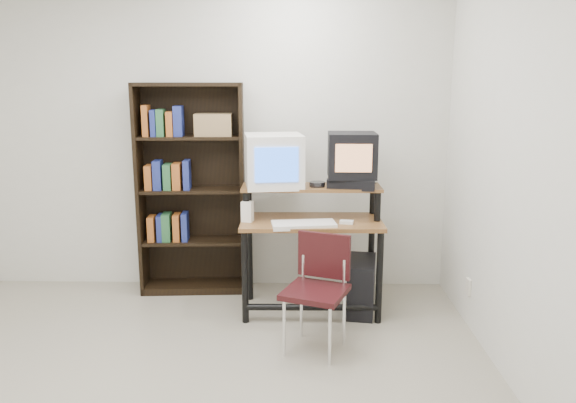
{
  "coord_description": "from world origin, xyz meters",
  "views": [
    {
      "loc": [
        0.75,
        -2.77,
        1.78
      ],
      "look_at": [
        0.66,
        1.1,
        0.94
      ],
      "focal_mm": 35.0,
      "sensor_mm": 36.0,
      "label": 1
    }
  ],
  "objects_px": {
    "crt_monitor": "(274,161)",
    "bookshelf": "(191,187)",
    "computer_desk": "(311,227)",
    "crt_tv": "(352,155)",
    "pc_tower": "(361,286)",
    "school_chair": "(318,280)"
  },
  "relations": [
    {
      "from": "crt_monitor",
      "to": "bookshelf",
      "type": "xyz_separation_m",
      "value": [
        -0.71,
        0.33,
        -0.27
      ]
    },
    {
      "from": "computer_desk",
      "to": "crt_tv",
      "type": "relative_size",
      "value": 2.93
    },
    {
      "from": "crt_monitor",
      "to": "pc_tower",
      "type": "distance_m",
      "value": 1.19
    },
    {
      "from": "pc_tower",
      "to": "school_chair",
      "type": "xyz_separation_m",
      "value": [
        -0.36,
        -0.6,
        0.26
      ]
    },
    {
      "from": "crt_monitor",
      "to": "bookshelf",
      "type": "bearing_deg",
      "value": 147.11
    },
    {
      "from": "crt_monitor",
      "to": "school_chair",
      "type": "distance_m",
      "value": 1.07
    },
    {
      "from": "crt_monitor",
      "to": "pc_tower",
      "type": "xyz_separation_m",
      "value": [
        0.69,
        -0.14,
        -0.96
      ]
    },
    {
      "from": "school_chair",
      "to": "crt_monitor",
      "type": "bearing_deg",
      "value": 135.08
    },
    {
      "from": "computer_desk",
      "to": "pc_tower",
      "type": "xyz_separation_m",
      "value": [
        0.39,
        -0.03,
        -0.46
      ]
    },
    {
      "from": "crt_tv",
      "to": "school_chair",
      "type": "distance_m",
      "value": 1.08
    },
    {
      "from": "crt_monitor",
      "to": "crt_tv",
      "type": "xyz_separation_m",
      "value": [
        0.6,
        -0.01,
        0.05
      ]
    },
    {
      "from": "computer_desk",
      "to": "bookshelf",
      "type": "distance_m",
      "value": 1.12
    },
    {
      "from": "crt_monitor",
      "to": "bookshelf",
      "type": "relative_size",
      "value": 0.28
    },
    {
      "from": "school_chair",
      "to": "crt_tv",
      "type": "bearing_deg",
      "value": 90.9
    },
    {
      "from": "pc_tower",
      "to": "bookshelf",
      "type": "bearing_deg",
      "value": 170.55
    },
    {
      "from": "computer_desk",
      "to": "crt_tv",
      "type": "xyz_separation_m",
      "value": [
        0.31,
        0.1,
        0.55
      ]
    },
    {
      "from": "computer_desk",
      "to": "crt_tv",
      "type": "height_order",
      "value": "crt_tv"
    },
    {
      "from": "computer_desk",
      "to": "crt_tv",
      "type": "bearing_deg",
      "value": 18.02
    },
    {
      "from": "crt_tv",
      "to": "pc_tower",
      "type": "xyz_separation_m",
      "value": [
        0.09,
        -0.13,
        -1.01
      ]
    },
    {
      "from": "crt_monitor",
      "to": "crt_tv",
      "type": "bearing_deg",
      "value": -8.93
    },
    {
      "from": "computer_desk",
      "to": "pc_tower",
      "type": "relative_size",
      "value": 2.4
    },
    {
      "from": "computer_desk",
      "to": "crt_monitor",
      "type": "height_order",
      "value": "crt_monitor"
    }
  ]
}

